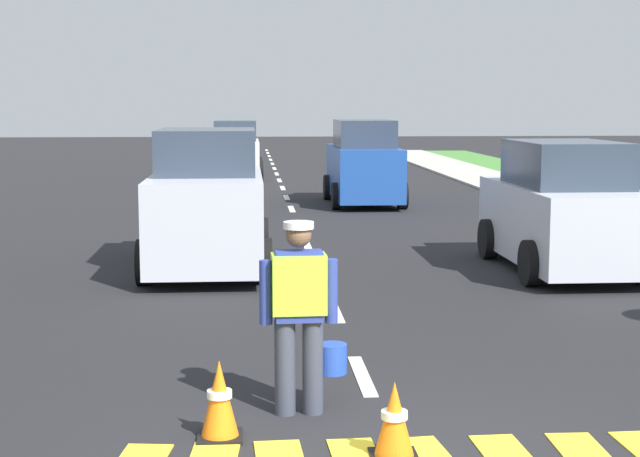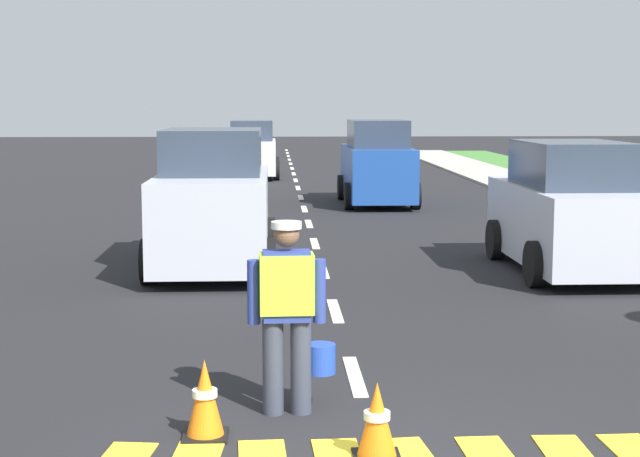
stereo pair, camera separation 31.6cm
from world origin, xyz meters
The scene contains 9 objects.
ground_plane centered at (0.00, 21.00, 0.00)m, with size 96.00×96.00×0.00m, color black.
lane_center_line centered at (0.00, 25.20, 0.00)m, with size 0.14×46.40×0.01m.
road_worker centered at (-0.66, 1.61, 0.93)m, with size 0.76×0.39×1.67m.
traffic_cone_near centered at (-1.34, 1.01, 0.32)m, with size 0.36×0.36×0.64m.
traffic_cone_far centered at (-0.02, 0.47, 0.29)m, with size 0.36×0.36×0.60m.
car_oncoming_third centered at (-1.50, 28.05, 0.93)m, with size 1.91×3.86×2.02m.
car_outgoing_far centered at (1.95, 18.78, 1.02)m, with size 1.88×4.10×2.21m.
car_oncoming_lead centered at (-1.74, 8.98, 1.04)m, with size 1.98×4.08×2.24m.
car_parked_curbside centered at (3.87, 8.44, 0.96)m, with size 1.94×4.08×2.06m.
Camera 2 is at (-0.79, -6.54, 2.67)m, focal length 54.66 mm.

